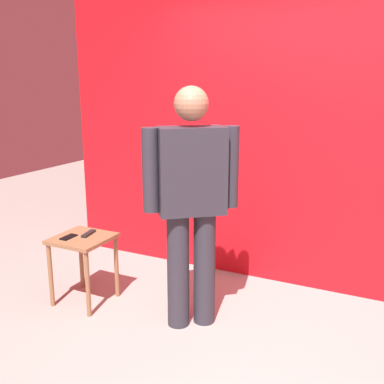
{
  "coord_description": "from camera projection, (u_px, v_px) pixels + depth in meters",
  "views": [
    {
      "loc": [
        0.89,
        -2.32,
        1.78
      ],
      "look_at": [
        -0.52,
        0.55,
        0.99
      ],
      "focal_mm": 42.02,
      "sensor_mm": 36.0,
      "label": 1
    }
  ],
  "objects": [
    {
      "name": "cell_phone",
      "position": [
        69.0,
        237.0,
        3.6
      ],
      "size": [
        0.07,
        0.14,
        0.01
      ],
      "primitive_type": "cube",
      "rotation": [
        0.0,
        0.0,
        0.01
      ],
      "color": "black",
      "rests_on": "side_table"
    },
    {
      "name": "side_table",
      "position": [
        83.0,
        249.0,
        3.65
      ],
      "size": [
        0.43,
        0.43,
        0.56
      ],
      "color": "olive",
      "rests_on": "ground_plane"
    },
    {
      "name": "back_wall_red",
      "position": [
        297.0,
        122.0,
        3.79
      ],
      "size": [
        4.53,
        0.12,
        2.89
      ],
      "primitive_type": "cube",
      "color": "red",
      "rests_on": "ground_plane"
    },
    {
      "name": "tv_remote",
      "position": [
        89.0,
        234.0,
        3.67
      ],
      "size": [
        0.07,
        0.18,
        0.02
      ],
      "primitive_type": "cube",
      "rotation": [
        0.0,
        0.0,
        0.18
      ],
      "color": "black",
      "rests_on": "side_table"
    },
    {
      "name": "standing_person",
      "position": [
        191.0,
        197.0,
        3.19
      ],
      "size": [
        0.61,
        0.52,
        1.76
      ],
      "color": "#2D2D38",
      "rests_on": "ground_plane"
    },
    {
      "name": "ground_plane",
      "position": [
        228.0,
        372.0,
        2.83
      ],
      "size": [
        12.0,
        12.0,
        0.0
      ],
      "primitive_type": "plane",
      "color": "#9E9991"
    }
  ]
}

